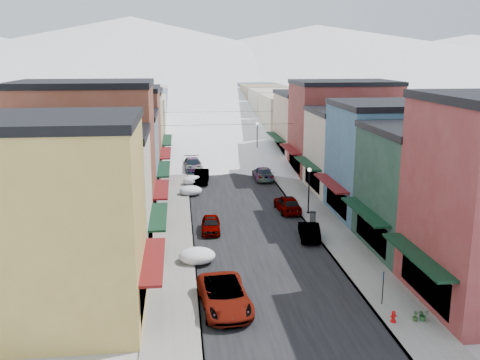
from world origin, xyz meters
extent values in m
plane|color=gray|center=(0.00, 0.00, 0.00)|extent=(600.00, 600.00, 0.00)
cube|color=black|center=(0.00, 60.00, 0.01)|extent=(10.00, 160.00, 0.01)
cube|color=gray|center=(-6.60, 60.00, 0.07)|extent=(3.20, 160.00, 0.15)
cube|color=gray|center=(6.60, 60.00, 0.07)|extent=(3.20, 160.00, 0.15)
cube|color=slate|center=(-5.05, 60.00, 0.07)|extent=(0.10, 160.00, 0.15)
cube|color=slate|center=(5.05, 60.00, 0.07)|extent=(0.10, 160.00, 0.15)
cube|color=gold|center=(-13.20, 4.00, 5.50)|extent=(10.00, 8.50, 11.00)
cube|color=black|center=(-13.20, 4.00, 11.25)|extent=(10.20, 8.70, 0.50)
cube|color=maroon|center=(-7.60, 4.00, 3.20)|extent=(1.20, 7.22, 0.15)
cube|color=beige|center=(-13.20, 12.50, 4.50)|extent=(10.00, 8.00, 9.00)
cube|color=black|center=(-13.20, 12.50, 9.25)|extent=(10.20, 8.20, 0.50)
cube|color=black|center=(-7.60, 12.50, 3.20)|extent=(1.20, 6.80, 0.15)
cube|color=brown|center=(-13.70, 20.50, 6.00)|extent=(11.00, 8.00, 12.00)
cube|color=black|center=(-13.70, 20.50, 12.25)|extent=(11.20, 8.20, 0.50)
cube|color=maroon|center=(-7.60, 20.50, 3.20)|extent=(1.20, 6.80, 0.15)
cube|color=slate|center=(-13.20, 29.00, 4.25)|extent=(10.00, 9.00, 8.50)
cube|color=black|center=(-13.20, 29.00, 8.75)|extent=(10.20, 9.20, 0.50)
cube|color=black|center=(-7.60, 29.00, 3.20)|extent=(1.20, 7.65, 0.15)
cube|color=brown|center=(-14.20, 38.00, 5.25)|extent=(12.00, 9.00, 10.50)
cube|color=black|center=(-14.20, 38.00, 10.75)|extent=(12.20, 9.20, 0.50)
cube|color=maroon|center=(-7.60, 38.00, 3.20)|extent=(1.20, 7.65, 0.15)
cube|color=tan|center=(-13.20, 48.00, 4.75)|extent=(10.00, 11.00, 9.50)
cube|color=black|center=(-13.20, 48.00, 9.75)|extent=(10.20, 11.20, 0.50)
cube|color=black|center=(-7.60, 48.00, 3.20)|extent=(1.20, 9.35, 0.15)
cube|color=black|center=(7.60, 3.00, 3.20)|extent=(1.20, 7.65, 0.15)
cube|color=#1A372B|center=(13.20, 12.00, 4.50)|extent=(10.00, 9.00, 9.00)
cube|color=black|center=(13.20, 12.00, 9.25)|extent=(10.20, 9.20, 0.50)
cube|color=black|center=(7.60, 12.00, 3.20)|extent=(1.20, 7.65, 0.15)
cube|color=#365F7C|center=(13.20, 21.00, 5.00)|extent=(10.00, 9.00, 10.00)
cube|color=black|center=(13.20, 21.00, 10.25)|extent=(10.20, 9.20, 0.50)
cube|color=maroon|center=(7.60, 21.00, 3.20)|extent=(1.20, 7.65, 0.15)
cube|color=beige|center=(13.70, 30.00, 4.25)|extent=(11.00, 9.00, 8.50)
cube|color=black|center=(13.70, 30.00, 8.75)|extent=(11.20, 9.20, 0.50)
cube|color=black|center=(7.60, 30.00, 3.20)|extent=(1.20, 7.65, 0.15)
cube|color=maroon|center=(14.20, 39.00, 5.50)|extent=(12.00, 9.00, 11.00)
cube|color=black|center=(14.20, 39.00, 11.25)|extent=(12.20, 9.20, 0.50)
cube|color=maroon|center=(7.60, 39.00, 3.20)|extent=(1.20, 7.65, 0.15)
cube|color=tan|center=(13.20, 49.00, 4.50)|extent=(10.00, 11.00, 9.00)
cube|color=black|center=(13.20, 49.00, 9.25)|extent=(10.20, 11.20, 0.50)
cube|color=black|center=(7.60, 49.00, 3.20)|extent=(1.20, 9.35, 0.15)
cube|color=gray|center=(-12.50, 62.00, 4.00)|extent=(9.00, 13.00, 8.00)
cube|color=gray|center=(12.50, 62.00, 4.00)|extent=(9.00, 13.00, 8.00)
cube|color=gray|center=(-12.50, 76.00, 4.00)|extent=(9.00, 13.00, 8.00)
cube|color=gray|center=(12.50, 76.00, 4.00)|extent=(9.00, 13.00, 8.00)
cube|color=gray|center=(-12.50, 90.00, 4.00)|extent=(9.00, 13.00, 8.00)
cube|color=gray|center=(12.50, 90.00, 4.00)|extent=(9.00, 13.00, 8.00)
cube|color=gray|center=(-12.50, 104.00, 4.00)|extent=(9.00, 13.00, 8.00)
cube|color=gray|center=(12.50, 104.00, 4.00)|extent=(9.00, 13.00, 8.00)
cube|color=silver|center=(0.00, 225.00, 6.00)|extent=(360.00, 40.00, 12.00)
cone|color=white|center=(-30.00, 275.00, 17.00)|extent=(300.00, 300.00, 34.00)
cone|color=white|center=(70.00, 270.00, 15.00)|extent=(320.00, 320.00, 30.00)
cone|color=white|center=(170.00, 290.00, 13.00)|extent=(280.00, 280.00, 26.00)
cylinder|color=black|center=(0.00, 40.00, 6.20)|extent=(16.40, 0.04, 0.04)
cylinder|color=black|center=(0.00, 55.00, 6.20)|extent=(16.40, 0.04, 0.04)
imported|color=white|center=(-3.56, 3.98, 0.82)|extent=(3.17, 6.12, 1.65)
imported|color=#97999F|center=(-3.50, 17.99, 0.66)|extent=(1.77, 3.97, 1.33)
imported|color=black|center=(-3.50, 35.71, 0.76)|extent=(2.03, 4.73, 1.52)
imported|color=#ABAFB4|center=(-4.30, 42.42, 0.81)|extent=(2.55, 5.70, 1.62)
imported|color=black|center=(4.30, 15.34, 0.70)|extent=(2.06, 4.42, 1.40)
imported|color=gray|center=(4.09, 23.07, 0.80)|extent=(2.14, 4.80, 1.61)
imported|color=black|center=(3.85, 36.45, 0.77)|extent=(2.23, 5.35, 1.54)
imported|color=gray|center=(-2.11, 55.91, 0.84)|extent=(2.57, 5.14, 1.68)
imported|color=silver|center=(1.64, 72.47, 0.78)|extent=(3.04, 5.78, 1.55)
cylinder|color=red|center=(5.57, 1.00, 0.19)|extent=(0.30, 0.30, 0.09)
cylinder|color=red|center=(5.57, 1.00, 0.41)|extent=(0.21, 0.21, 0.53)
sphere|color=red|center=(5.57, 1.00, 0.71)|extent=(0.23, 0.23, 0.23)
cylinder|color=red|center=(5.57, 1.00, 0.50)|extent=(0.40, 0.09, 0.09)
cylinder|color=black|center=(5.77, 3.18, 1.18)|extent=(0.06, 0.06, 2.06)
cube|color=navy|center=(5.77, 3.18, 1.93)|extent=(0.07, 0.28, 0.38)
cylinder|color=#505355|center=(5.59, 19.20, 0.60)|extent=(0.52, 0.52, 0.89)
cylinder|color=black|center=(5.59, 19.20, 1.06)|extent=(0.56, 0.56, 0.06)
cylinder|color=black|center=(5.85, 21.97, 0.20)|extent=(0.30, 0.30, 0.10)
cylinder|color=black|center=(5.85, 21.97, 2.14)|extent=(0.12, 0.12, 3.98)
sphere|color=white|center=(5.85, 21.97, 4.28)|extent=(0.36, 0.36, 0.36)
cylinder|color=black|center=(5.20, 50.48, 0.21)|extent=(0.34, 0.34, 0.11)
cylinder|color=black|center=(5.20, 50.48, 2.45)|extent=(0.14, 0.14, 4.60)
sphere|color=white|center=(5.20, 50.48, 4.92)|extent=(0.41, 0.41, 0.41)
imported|color=#2D612B|center=(7.29, 1.00, 0.48)|extent=(0.69, 0.64, 0.65)
imported|color=#315225|center=(6.84, 1.00, 0.43)|extent=(0.42, 0.42, 0.56)
ellipsoid|color=white|center=(-4.90, 11.18, 0.56)|extent=(2.63, 2.23, 1.11)
ellipsoid|color=white|center=(-4.70, 12.38, 0.28)|extent=(1.13, 1.01, 0.56)
ellipsoid|color=white|center=(-4.90, 30.22, 0.51)|extent=(2.41, 2.04, 1.02)
ellipsoid|color=white|center=(-4.70, 31.42, 0.26)|extent=(1.03, 0.93, 0.51)
ellipsoid|color=white|center=(-4.38, 34.62, 0.55)|extent=(2.61, 2.21, 1.10)
ellipsoid|color=white|center=(-4.18, 35.82, 0.28)|extent=(1.12, 1.00, 0.56)
camera|label=1|loc=(-5.95, -24.86, 14.64)|focal=40.00mm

